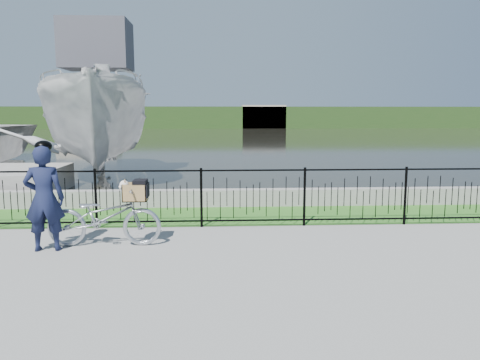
{
  "coord_description": "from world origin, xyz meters",
  "views": [
    {
      "loc": [
        -0.72,
        -7.26,
        2.2
      ],
      "look_at": [
        -0.29,
        1.0,
        1.0
      ],
      "focal_mm": 35.0,
      "sensor_mm": 36.0,
      "label": 1
    }
  ],
  "objects": [
    {
      "name": "cyclist",
      "position": [
        -3.44,
        0.18,
        0.87
      ],
      "size": [
        0.66,
        0.47,
        1.77
      ],
      "color": "#131935",
      "rests_on": "ground"
    },
    {
      "name": "bicycle_rig",
      "position": [
        -2.55,
        0.4,
        0.5
      ],
      "size": [
        1.86,
        0.65,
        1.12
      ],
      "color": "#ACB1B8",
      "rests_on": "ground"
    },
    {
      "name": "far_treeline",
      "position": [
        0.0,
        60.0,
        1.5
      ],
      "size": [
        120.0,
        6.0,
        3.0
      ],
      "primitive_type": "cube",
      "color": "#254119",
      "rests_on": "ground"
    },
    {
      "name": "ground",
      "position": [
        0.0,
        0.0,
        0.0
      ],
      "size": [
        120.0,
        120.0,
        0.0
      ],
      "primitive_type": "plane",
      "color": "gray",
      "rests_on": "ground"
    },
    {
      "name": "quay_wall",
      "position": [
        0.0,
        3.6,
        0.2
      ],
      "size": [
        60.0,
        0.3,
        0.4
      ],
      "primitive_type": "cube",
      "color": "gray",
      "rests_on": "ground"
    },
    {
      "name": "fence",
      "position": [
        0.0,
        1.6,
        0.58
      ],
      "size": [
        14.0,
        0.06,
        1.15
      ],
      "primitive_type": null,
      "color": "black",
      "rests_on": "ground"
    },
    {
      "name": "grass_strip",
      "position": [
        0.0,
        2.6,
        0.0
      ],
      "size": [
        60.0,
        2.0,
        0.01
      ],
      "primitive_type": "cube",
      "color": "#326B21",
      "rests_on": "ground"
    },
    {
      "name": "far_building_left",
      "position": [
        -18.0,
        58.0,
        2.0
      ],
      "size": [
        8.0,
        4.0,
        4.0
      ],
      "primitive_type": "cube",
      "color": "#A99E87",
      "rests_on": "ground"
    },
    {
      "name": "water",
      "position": [
        0.0,
        33.0,
        0.0
      ],
      "size": [
        120.0,
        120.0,
        0.0
      ],
      "primitive_type": "plane",
      "color": "black",
      "rests_on": "ground"
    },
    {
      "name": "boat_near",
      "position": [
        -4.66,
        9.02,
        1.85
      ],
      "size": [
        5.05,
        9.35,
        5.22
      ],
      "color": "silver",
      "rests_on": "water"
    },
    {
      "name": "far_building_right",
      "position": [
        6.0,
        58.5,
        1.6
      ],
      "size": [
        6.0,
        3.0,
        3.2
      ],
      "primitive_type": "cube",
      "color": "#A99E87",
      "rests_on": "ground"
    }
  ]
}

